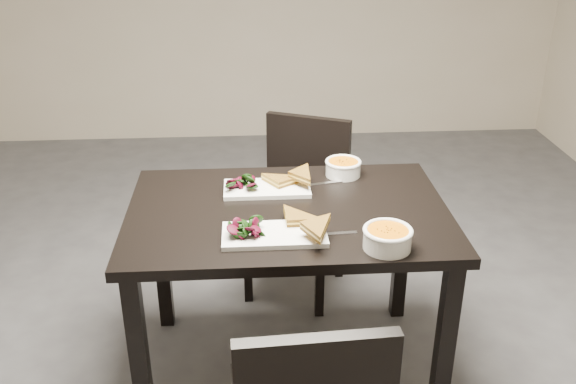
% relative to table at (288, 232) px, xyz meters
% --- Properties ---
extents(ground, '(5.00, 5.00, 0.00)m').
position_rel_table_xyz_m(ground, '(-0.21, 0.32, -0.65)').
color(ground, '#47474C').
rests_on(ground, ground).
extents(table, '(1.20, 0.80, 0.75)m').
position_rel_table_xyz_m(table, '(0.00, 0.00, 0.00)').
color(table, black).
rests_on(table, ground).
extents(chair_far, '(0.55, 0.55, 0.85)m').
position_rel_table_xyz_m(chair_far, '(0.11, 0.66, -0.17)').
color(chair_far, black).
rests_on(chair_far, ground).
extents(plate_near, '(0.36, 0.18, 0.02)m').
position_rel_table_xyz_m(plate_near, '(-0.06, -0.21, 0.11)').
color(plate_near, white).
rests_on(plate_near, table).
extents(sandwich_near, '(0.18, 0.14, 0.06)m').
position_rel_table_xyz_m(sandwich_near, '(0.00, -0.19, 0.15)').
color(sandwich_near, olive).
rests_on(sandwich_near, plate_near).
extents(salad_near, '(0.11, 0.10, 0.05)m').
position_rel_table_xyz_m(salad_near, '(-0.16, -0.21, 0.14)').
color(salad_near, black).
rests_on(salad_near, plate_near).
extents(soup_bowl_near, '(0.17, 0.17, 0.07)m').
position_rel_table_xyz_m(soup_bowl_near, '(0.31, -0.31, 0.14)').
color(soup_bowl_near, white).
rests_on(soup_bowl_near, table).
extents(cutlery_near, '(0.18, 0.03, 0.00)m').
position_rel_table_xyz_m(cutlery_near, '(0.14, -0.20, 0.10)').
color(cutlery_near, silver).
rests_on(cutlery_near, table).
extents(plate_far, '(0.34, 0.17, 0.02)m').
position_rel_table_xyz_m(plate_far, '(-0.07, 0.17, 0.11)').
color(plate_far, white).
rests_on(plate_far, table).
extents(sandwich_far, '(0.21, 0.20, 0.06)m').
position_rel_table_xyz_m(sandwich_far, '(-0.01, 0.15, 0.14)').
color(sandwich_far, olive).
rests_on(sandwich_far, plate_far).
extents(salad_far, '(0.11, 0.10, 0.05)m').
position_rel_table_xyz_m(salad_far, '(-0.17, 0.17, 0.14)').
color(salad_far, black).
rests_on(salad_far, plate_far).
extents(soup_bowl_far, '(0.15, 0.15, 0.07)m').
position_rel_table_xyz_m(soup_bowl_far, '(0.25, 0.29, 0.14)').
color(soup_bowl_far, white).
rests_on(soup_bowl_far, table).
extents(cutlery_far, '(0.18, 0.05, 0.00)m').
position_rel_table_xyz_m(cutlery_far, '(0.15, 0.21, 0.10)').
color(cutlery_far, silver).
rests_on(cutlery_far, table).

